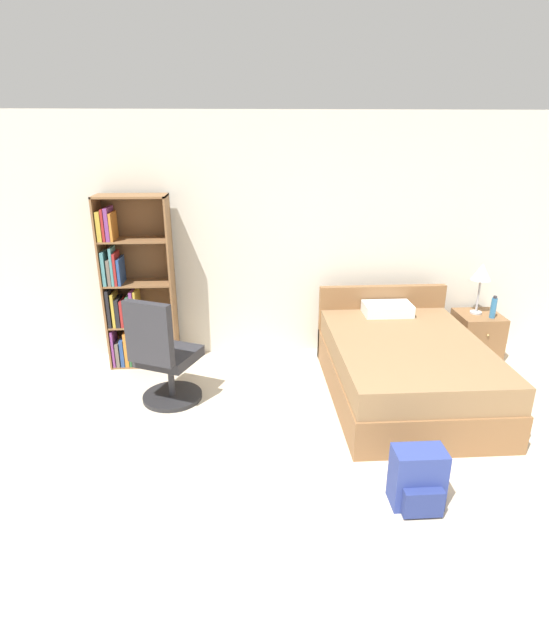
% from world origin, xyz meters
% --- Properties ---
extents(ground_plane, '(14.00, 14.00, 0.00)m').
position_xyz_m(ground_plane, '(0.00, 0.00, 0.00)').
color(ground_plane, beige).
extents(wall_back, '(9.00, 0.06, 2.60)m').
position_xyz_m(wall_back, '(0.00, 3.23, 1.30)').
color(wall_back, silver).
rests_on(wall_back, ground_plane).
extents(bookshelf, '(0.71, 0.33, 1.81)m').
position_xyz_m(bookshelf, '(-1.97, 2.96, 0.85)').
color(bookshelf, brown).
rests_on(bookshelf, ground_plane).
extents(bed, '(1.38, 1.95, 0.83)m').
position_xyz_m(bed, '(0.72, 2.10, 0.30)').
color(bed, brown).
rests_on(bed, ground_plane).
extents(office_chair, '(0.65, 0.70, 1.06)m').
position_xyz_m(office_chair, '(-1.53, 2.06, 0.46)').
color(office_chair, '#232326').
rests_on(office_chair, ground_plane).
extents(nightstand, '(0.46, 0.49, 0.51)m').
position_xyz_m(nightstand, '(1.81, 2.90, 0.25)').
color(nightstand, brown).
rests_on(nightstand, ground_plane).
extents(table_lamp, '(0.21, 0.21, 0.56)m').
position_xyz_m(table_lamp, '(1.78, 2.93, 0.96)').
color(table_lamp, '#B2B2B7').
rests_on(table_lamp, nightstand).
extents(water_bottle, '(0.06, 0.06, 0.25)m').
position_xyz_m(water_bottle, '(1.89, 2.78, 0.62)').
color(water_bottle, teal).
rests_on(water_bottle, nightstand).
extents(backpack_blue, '(0.35, 0.28, 0.42)m').
position_xyz_m(backpack_blue, '(0.36, 0.58, 0.20)').
color(backpack_blue, navy).
rests_on(backpack_blue, ground_plane).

